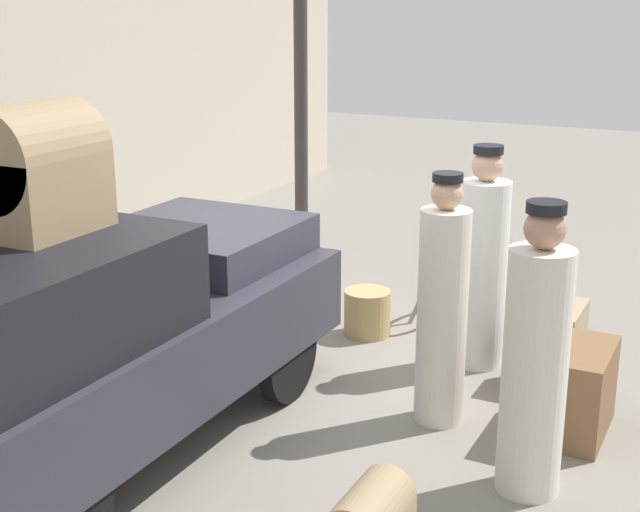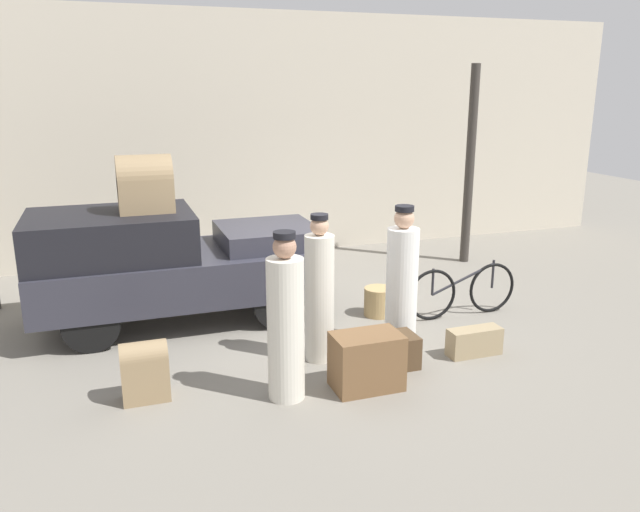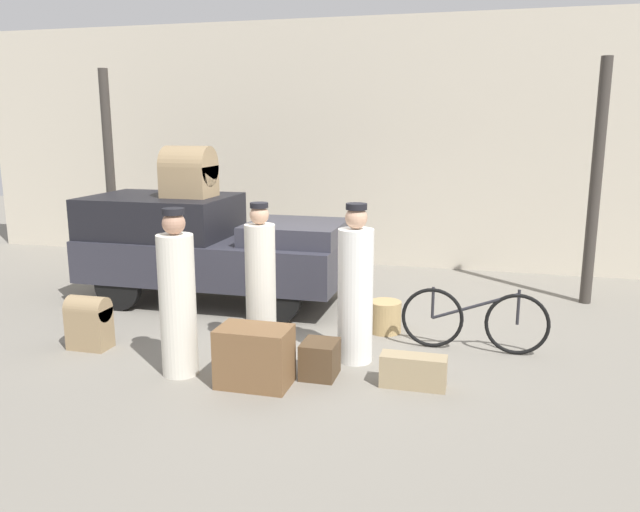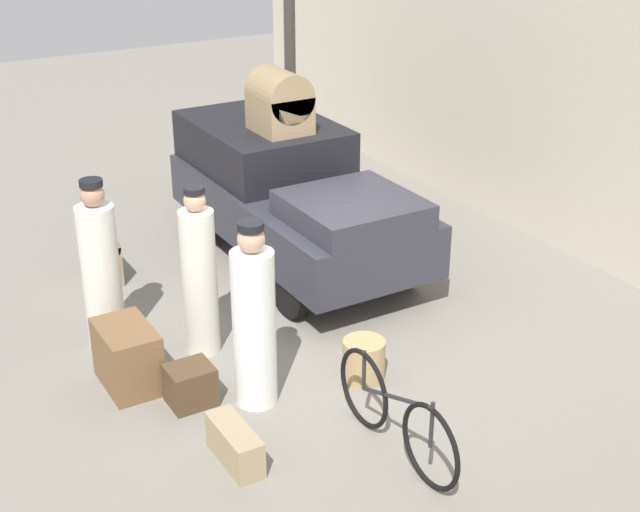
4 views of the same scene
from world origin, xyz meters
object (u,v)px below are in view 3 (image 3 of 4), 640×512
at_px(conductor_in_dark_uniform, 261,285).
at_px(trunk_umber_medium, 320,359).
at_px(porter_carrying_trunk, 177,300).
at_px(porter_standing_middle, 355,290).
at_px(truck, 205,244).
at_px(suitcase_black_upright, 255,356).
at_px(trunk_barrel_dark, 89,321).
at_px(trunk_on_truck_roof, 189,173).
at_px(trunk_large_brown, 413,371).
at_px(bicycle, 474,320).
at_px(wicker_basket, 385,317).

bearing_deg(conductor_in_dark_uniform, trunk_umber_medium, -30.52).
height_order(porter_carrying_trunk, porter_standing_middle, porter_standing_middle).
relative_size(truck, porter_carrying_trunk, 2.14).
xyz_separation_m(porter_carrying_trunk, suitcase_black_upright, (0.88, -0.08, -0.51)).
xyz_separation_m(porter_carrying_trunk, trunk_barrel_dark, (-1.41, 0.43, -0.48)).
height_order(conductor_in_dark_uniform, porter_carrying_trunk, porter_carrying_trunk).
height_order(conductor_in_dark_uniform, trunk_on_truck_roof, trunk_on_truck_roof).
relative_size(truck, trunk_umber_medium, 9.32).
bearing_deg(trunk_barrel_dark, trunk_on_truck_roof, 83.12).
bearing_deg(trunk_on_truck_roof, trunk_large_brown, -33.55).
distance_m(trunk_umber_medium, trunk_large_brown, 0.99).
bearing_deg(trunk_large_brown, porter_carrying_trunk, -173.47).
bearing_deg(trunk_on_truck_roof, porter_carrying_trunk, -66.92).
distance_m(porter_carrying_trunk, trunk_barrel_dark, 1.55).
xyz_separation_m(bicycle, suitcase_black_upright, (-2.15, -1.58, -0.07)).
bearing_deg(truck, suitcase_black_upright, -56.84).
bearing_deg(trunk_on_truck_roof, wicker_basket, -13.84).
bearing_deg(trunk_on_truck_roof, conductor_in_dark_uniform, -46.53).
xyz_separation_m(truck, porter_carrying_trunk, (0.91, -2.67, -0.05)).
distance_m(truck, trunk_barrel_dark, 2.35).
height_order(porter_carrying_trunk, trunk_umber_medium, porter_carrying_trunk).
bearing_deg(trunk_barrel_dark, bicycle, 13.55).
relative_size(conductor_in_dark_uniform, trunk_umber_medium, 4.30).
xyz_separation_m(conductor_in_dark_uniform, trunk_on_truck_roof, (-1.78, 1.87, 1.11)).
relative_size(porter_standing_middle, trunk_barrel_dark, 2.78).
bearing_deg(porter_standing_middle, trunk_umber_medium, -116.37).
distance_m(trunk_umber_medium, trunk_barrel_dark, 2.88).
relative_size(porter_carrying_trunk, trunk_umber_medium, 4.35).
bearing_deg(trunk_large_brown, wicker_basket, 108.37).
height_order(conductor_in_dark_uniform, trunk_barrel_dark, conductor_in_dark_uniform).
xyz_separation_m(conductor_in_dark_uniform, trunk_barrel_dark, (-2.04, -0.36, -0.48)).
xyz_separation_m(bicycle, porter_carrying_trunk, (-3.03, -1.50, 0.45)).
bearing_deg(trunk_large_brown, bicycle, 64.92).
bearing_deg(truck, porter_carrying_trunk, -71.07).
xyz_separation_m(conductor_in_dark_uniform, porter_standing_middle, (1.10, 0.05, 0.00)).
bearing_deg(trunk_on_truck_roof, trunk_barrel_dark, -96.88).
bearing_deg(trunk_large_brown, conductor_in_dark_uniform, 164.29).
distance_m(wicker_basket, conductor_in_dark_uniform, 1.81).
distance_m(conductor_in_dark_uniform, trunk_umber_medium, 1.15).
height_order(truck, suitcase_black_upright, truck).
height_order(truck, trunk_umber_medium, truck).
relative_size(trunk_barrel_dark, trunk_on_truck_roof, 0.87).
xyz_separation_m(bicycle, trunk_umber_medium, (-1.56, -1.19, -0.18)).
bearing_deg(truck, trunk_large_brown, -35.25).
height_order(bicycle, porter_standing_middle, porter_standing_middle).
distance_m(bicycle, suitcase_black_upright, 2.67).
distance_m(wicker_basket, porter_standing_middle, 1.25).
xyz_separation_m(wicker_basket, trunk_barrel_dark, (-3.32, -1.48, 0.14)).
height_order(conductor_in_dark_uniform, porter_standing_middle, porter_standing_middle).
relative_size(bicycle, trunk_large_brown, 2.54).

